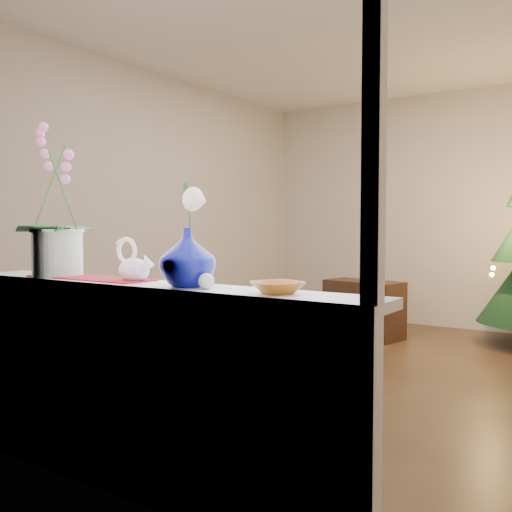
{
  "coord_description": "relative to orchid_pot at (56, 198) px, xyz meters",
  "views": [
    {
      "loc": [
        1.77,
        -4.16,
        1.17
      ],
      "look_at": [
        -0.08,
        -1.4,
        0.99
      ],
      "focal_mm": 40.0,
      "sensor_mm": 36.0,
      "label": 1
    }
  ],
  "objects": [
    {
      "name": "wall_front",
      "position": [
        0.61,
        -0.12,
        0.05
      ],
      "size": [
        4.5,
        0.1,
        2.7
      ],
      "primitive_type": "cube",
      "color": "beige",
      "rests_on": "ground"
    },
    {
      "name": "paperweight",
      "position": [
        0.97,
        -0.04,
        -0.35
      ],
      "size": [
        0.08,
        0.08,
        0.06
      ],
      "primitive_type": "sphere",
      "rotation": [
        0.0,
        0.0,
        -0.34
      ],
      "color": "silver",
      "rests_on": "windowsill"
    },
    {
      "name": "runner",
      "position": [
        0.23,
        0.01,
        -0.38
      ],
      "size": [
        0.7,
        0.2,
        0.01
      ],
      "primitive_type": "cube",
      "color": "maroon",
      "rests_on": "windowsill"
    },
    {
      "name": "wall_back",
      "position": [
        0.61,
        4.88,
        0.05
      ],
      "size": [
        4.5,
        0.1,
        2.7
      ],
      "primitive_type": "cube",
      "color": "beige",
      "rests_on": "ground"
    },
    {
      "name": "side_table",
      "position": [
        0.0,
        3.79,
        -1.01
      ],
      "size": [
        0.86,
        0.55,
        0.6
      ],
      "primitive_type": "cube",
      "rotation": [
        0.0,
        0.0,
        -0.2
      ],
      "color": "black",
      "rests_on": "ground"
    },
    {
      "name": "ground",
      "position": [
        0.61,
        2.38,
        -1.3
      ],
      "size": [
        5.0,
        5.0,
        0.0
      ],
      "primitive_type": "plane",
      "color": "#342115",
      "rests_on": "ground"
    },
    {
      "name": "wall_left",
      "position": [
        -1.64,
        2.38,
        0.05
      ],
      "size": [
        0.1,
        5.0,
        2.7
      ],
      "primitive_type": "cube",
      "color": "beige",
      "rests_on": "ground"
    },
    {
      "name": "ceiling",
      "position": [
        0.61,
        2.38,
        1.4
      ],
      "size": [
        5.0,
        5.0,
        0.0
      ],
      "primitive_type": "plane",
      "color": "white",
      "rests_on": "wall_back"
    },
    {
      "name": "window_frame",
      "position": [
        0.61,
        -0.09,
        0.4
      ],
      "size": [
        2.22,
        0.06,
        1.6
      ],
      "primitive_type": null,
      "color": "white",
      "rests_on": "windowsill"
    },
    {
      "name": "window_apron",
      "position": [
        0.61,
        -0.08,
        -0.86
      ],
      "size": [
        2.2,
        0.08,
        0.88
      ],
      "primitive_type": "cube",
      "color": "white",
      "rests_on": "ground"
    },
    {
      "name": "amber_dish",
      "position": [
        1.28,
        -0.01,
        -0.36
      ],
      "size": [
        0.21,
        0.21,
        0.04
      ],
      "primitive_type": "imported",
      "rotation": [
        0.0,
        0.0,
        -0.43
      ],
      "color": "#AE681D",
      "rests_on": "windowsill"
    },
    {
      "name": "blue_vase",
      "position": [
        0.85,
        -0.01,
        -0.25
      ],
      "size": [
        0.32,
        0.32,
        0.28
      ],
      "primitive_type": "imported",
      "rotation": [
        0.0,
        0.0,
        -0.26
      ],
      "color": "#060B70",
      "rests_on": "windowsill"
    },
    {
      "name": "swan",
      "position": [
        0.51,
        0.03,
        -0.29
      ],
      "size": [
        0.23,
        0.13,
        0.19
      ],
      "primitive_type": null,
      "rotation": [
        0.0,
        0.0,
        0.12
      ],
      "color": "white",
      "rests_on": "windowsill"
    },
    {
      "name": "orchid_pot",
      "position": [
        0.0,
        0.0,
        0.0
      ],
      "size": [
        0.29,
        0.29,
        0.77
      ],
      "primitive_type": null,
      "rotation": [
        0.0,
        0.0,
        0.1
      ],
      "color": "silver",
      "rests_on": "windowsill"
    },
    {
      "name": "windowsill",
      "position": [
        0.61,
        0.01,
        -0.4
      ],
      "size": [
        2.2,
        0.26,
        0.04
      ],
      "primitive_type": "cube",
      "color": "white",
      "rests_on": "window_apron"
    },
    {
      "name": "lily",
      "position": [
        0.85,
        -0.01,
        -0.0
      ],
      "size": [
        0.15,
        0.09,
        0.21
      ],
      "primitive_type": null,
      "color": "white",
      "rests_on": "blue_vase"
    }
  ]
}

